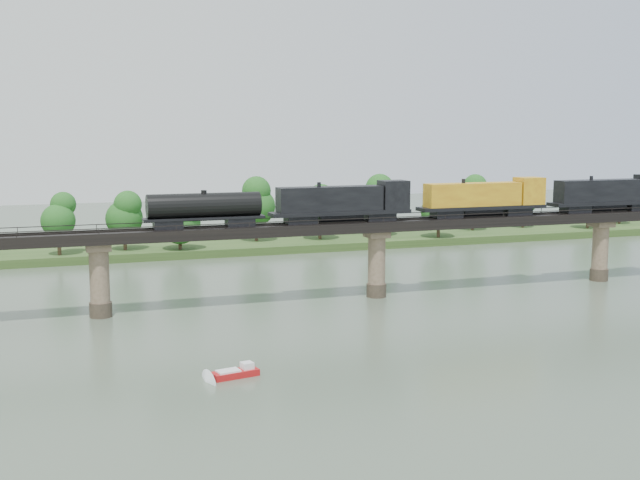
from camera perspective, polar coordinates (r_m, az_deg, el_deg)
name	(u,v)px	position (r m, az deg, el deg)	size (l,w,h in m)	color
ground	(478,348)	(94.69, 11.15, -7.57)	(400.00, 400.00, 0.00)	#3E4D3C
far_bank	(277,242)	(171.90, -3.10, -0.15)	(300.00, 24.00, 1.60)	#2D481C
bridge	(377,261)	(119.79, 4.05, -1.48)	(236.00, 30.00, 11.50)	#473A2D
bridge_superstructure	(377,219)	(118.91, 4.08, 1.53)	(220.00, 4.90, 0.75)	black
far_treeline	(244,208)	(164.58, -5.45, 2.27)	(289.06, 17.54, 13.60)	#382619
freight_train	(438,200)	(122.88, 8.40, 2.85)	(85.59, 3.33, 5.89)	black
motorboat	(236,372)	(83.07, -6.00, -9.35)	(5.04, 2.63, 1.34)	#AD1315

